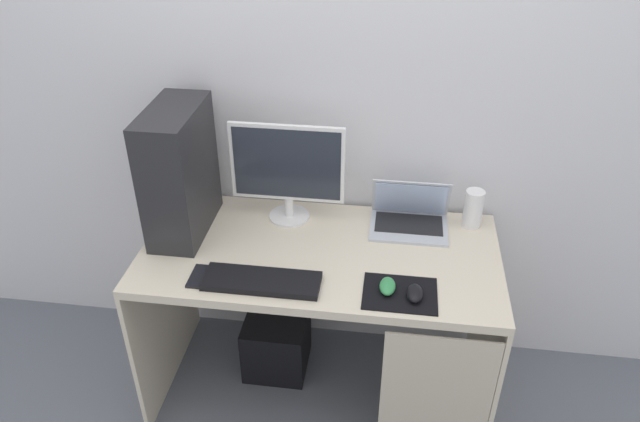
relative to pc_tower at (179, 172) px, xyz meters
name	(u,v)px	position (x,y,z in m)	size (l,w,h in m)	color
ground_plane	(320,385)	(0.56, -0.08, -1.02)	(8.00, 8.00, 0.00)	slate
wall_back	(334,81)	(0.56, 0.30, 0.28)	(4.00, 0.05, 2.60)	silver
desk	(324,284)	(0.58, -0.10, -0.42)	(1.38, 0.69, 0.76)	beige
pc_tower	(179,172)	(0.00, 0.00, 0.00)	(0.19, 0.40, 0.52)	#232326
monitor	(287,170)	(0.40, 0.12, -0.03)	(0.46, 0.17, 0.42)	white
laptop	(409,217)	(0.90, 0.13, -0.22)	(0.31, 0.23, 0.20)	#B7BCC6
speaker	(473,209)	(1.15, 0.17, -0.18)	(0.08, 0.08, 0.16)	white
keyboard	(262,281)	(0.38, -0.31, -0.25)	(0.42, 0.14, 0.02)	black
mousepad	(400,293)	(0.87, -0.30, -0.26)	(0.26, 0.20, 0.01)	black
mouse_left	(387,286)	(0.83, -0.29, -0.24)	(0.06, 0.10, 0.03)	#338C4C
mouse_right	(415,293)	(0.92, -0.32, -0.24)	(0.06, 0.10, 0.03)	black
cell_phone	(200,276)	(0.15, -0.31, -0.25)	(0.07, 0.13, 0.01)	black
subwoofer	(277,343)	(0.35, 0.02, -0.88)	(0.28, 0.28, 0.28)	black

